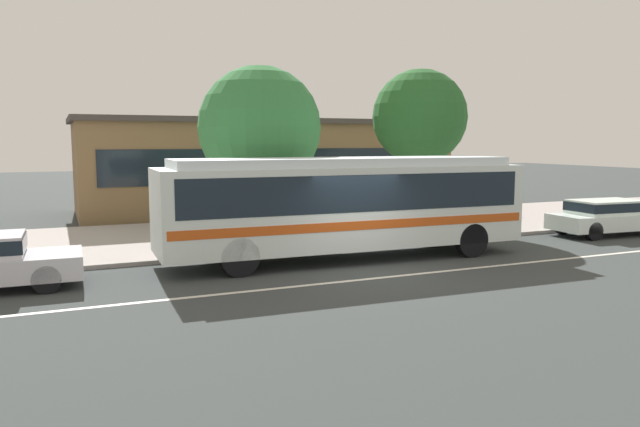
% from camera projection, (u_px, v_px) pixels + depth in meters
% --- Properties ---
extents(ground_plane, '(120.00, 120.00, 0.00)m').
position_uv_depth(ground_plane, '(365.00, 272.00, 15.88)').
color(ground_plane, '#363B3B').
extents(sidewalk_slab, '(60.00, 8.00, 0.12)m').
position_uv_depth(sidewalk_slab, '(274.00, 232.00, 22.35)').
color(sidewalk_slab, '#A29994').
rests_on(sidewalk_slab, ground_plane).
extents(lane_stripe_center, '(56.00, 0.16, 0.01)m').
position_uv_depth(lane_stripe_center, '(379.00, 278.00, 15.16)').
color(lane_stripe_center, silver).
rests_on(lane_stripe_center, ground_plane).
extents(transit_bus, '(10.68, 2.85, 2.93)m').
position_uv_depth(transit_bus, '(345.00, 201.00, 17.40)').
color(transit_bus, silver).
rests_on(transit_bus, ground_plane).
extents(sedan_far_ahead, '(4.57, 2.05, 1.29)m').
position_uv_depth(sedan_far_ahead, '(609.00, 215.00, 21.94)').
color(sedan_far_ahead, white).
rests_on(sedan_far_ahead, ground_plane).
extents(pedestrian_waiting_near_sign, '(0.42, 0.42, 1.64)m').
position_uv_depth(pedestrian_waiting_near_sign, '(226.00, 218.00, 18.41)').
color(pedestrian_waiting_near_sign, '#75684E').
rests_on(pedestrian_waiting_near_sign, sidewalk_slab).
extents(pedestrian_walking_along_curb, '(0.47, 0.47, 1.62)m').
position_uv_depth(pedestrian_walking_along_curb, '(442.00, 206.00, 21.92)').
color(pedestrian_walking_along_curb, '#2A304C').
rests_on(pedestrian_walking_along_curb, sidewalk_slab).
extents(bus_stop_sign, '(0.09, 0.44, 2.44)m').
position_uv_depth(bus_stop_sign, '(434.00, 191.00, 21.04)').
color(bus_stop_sign, gray).
rests_on(bus_stop_sign, sidewalk_slab).
extents(street_tree_near_stop, '(4.09, 4.09, 5.77)m').
position_uv_depth(street_tree_near_stop, '(260.00, 128.00, 20.13)').
color(street_tree_near_stop, brown).
rests_on(street_tree_near_stop, sidewalk_slab).
extents(street_tree_mid_block, '(3.67, 3.67, 6.05)m').
position_uv_depth(street_tree_mid_block, '(420.00, 117.00, 23.45)').
color(street_tree_mid_block, brown).
rests_on(street_tree_mid_block, sidewalk_slab).
extents(station_building, '(18.07, 6.74, 4.44)m').
position_uv_depth(station_building, '(266.00, 165.00, 30.12)').
color(station_building, olive).
rests_on(station_building, ground_plane).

